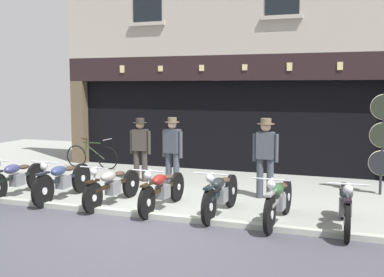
% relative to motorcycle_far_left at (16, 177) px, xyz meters
% --- Properties ---
extents(ground, '(21.97, 22.00, 0.18)m').
position_rel_motorcycle_far_left_xyz_m(ground, '(3.47, -1.64, -0.46)').
color(ground, gray).
extents(shop_facade, '(10.27, 4.42, 6.75)m').
position_rel_motorcycle_far_left_xyz_m(shop_facade, '(3.47, 6.32, 1.37)').
color(shop_facade, black).
rests_on(shop_facade, ground).
extents(motorcycle_far_left, '(0.62, 1.97, 0.91)m').
position_rel_motorcycle_far_left_xyz_m(motorcycle_far_left, '(0.00, 0.00, 0.00)').
color(motorcycle_far_left, black).
rests_on(motorcycle_far_left, ground).
extents(motorcycle_left, '(0.62, 2.09, 0.94)m').
position_rel_motorcycle_far_left_xyz_m(motorcycle_left, '(1.17, 0.07, 0.01)').
color(motorcycle_left, black).
rests_on(motorcycle_left, ground).
extents(motorcycle_center_left, '(0.62, 2.05, 0.90)m').
position_rel_motorcycle_far_left_xyz_m(motorcycle_center_left, '(2.39, 0.04, -0.01)').
color(motorcycle_center_left, black).
rests_on(motorcycle_center_left, ground).
extents(motorcycle_center, '(0.62, 2.06, 0.90)m').
position_rel_motorcycle_far_left_xyz_m(motorcycle_center, '(3.51, 0.05, -0.00)').
color(motorcycle_center, black).
rests_on(motorcycle_center, ground).
extents(motorcycle_center_right, '(0.62, 2.03, 0.92)m').
position_rel_motorcycle_far_left_xyz_m(motorcycle_center_right, '(4.71, 0.03, 0.01)').
color(motorcycle_center_right, black).
rests_on(motorcycle_center_right, ground).
extents(motorcycle_right, '(0.62, 2.02, 0.93)m').
position_rel_motorcycle_far_left_xyz_m(motorcycle_right, '(5.82, -0.10, 0.01)').
color(motorcycle_right, black).
rests_on(motorcycle_right, ground).
extents(motorcycle_far_right, '(0.62, 2.06, 0.93)m').
position_rel_motorcycle_far_left_xyz_m(motorcycle_far_right, '(6.95, -0.09, 0.01)').
color(motorcycle_far_right, black).
rests_on(motorcycle_far_right, ground).
extents(salesman_left, '(0.56, 0.35, 1.63)m').
position_rel_motorcycle_far_left_xyz_m(salesman_left, '(1.85, 2.44, 0.48)').
color(salesman_left, '#38332D').
rests_on(salesman_left, ground).
extents(shopkeeper_center, '(0.55, 0.35, 1.69)m').
position_rel_motorcycle_far_left_xyz_m(shopkeeper_center, '(2.88, 2.11, 0.52)').
color(shopkeeper_center, '#3D424C').
rests_on(shopkeeper_center, ground).
extents(salesman_right, '(0.56, 0.37, 1.75)m').
position_rel_motorcycle_far_left_xyz_m(salesman_right, '(5.23, 1.69, 0.56)').
color(salesman_right, '#3D424C').
rests_on(salesman_right, ground).
extents(tyre_sign_pole, '(0.57, 0.06, 2.29)m').
position_rel_motorcycle_far_left_xyz_m(tyre_sign_pole, '(7.61, 2.91, 0.91)').
color(tyre_sign_pole, '#232328').
rests_on(tyre_sign_pole, ground).
extents(advert_board_near, '(0.80, 0.03, 1.07)m').
position_rel_motorcycle_far_left_xyz_m(advert_board_near, '(1.97, 4.74, 1.29)').
color(advert_board_near, beige).
extents(advert_board_far, '(0.68, 0.03, 0.94)m').
position_rel_motorcycle_far_left_xyz_m(advert_board_far, '(0.90, 4.74, 1.17)').
color(advert_board_far, beige).
extents(leaning_bicycle, '(1.77, 0.50, 0.93)m').
position_rel_motorcycle_far_left_xyz_m(leaning_bicycle, '(-0.39, 3.70, -0.06)').
color(leaning_bicycle, black).
rests_on(leaning_bicycle, ground).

